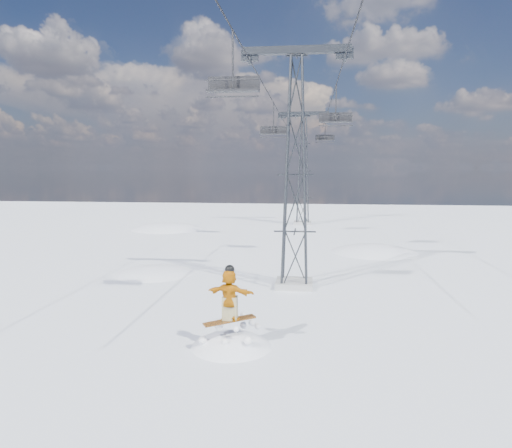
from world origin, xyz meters
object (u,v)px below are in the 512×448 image
at_px(lift_tower_far, 303,171).
at_px(snowboarder_jump, 232,393).
at_px(lift_chair_near, 233,85).
at_px(lift_tower_near, 295,175).

height_order(lift_tower_far, snowboarder_jump, lift_tower_far).
xyz_separation_m(snowboarder_jump, lift_chair_near, (-0.41, 3.12, 10.53)).
bearing_deg(lift_tower_far, snowboarder_jump, -93.12).
relative_size(snowboarder_jump, lift_chair_near, 2.76).
distance_m(snowboarder_jump, lift_chair_near, 10.99).
bearing_deg(snowboarder_jump, lift_tower_near, 77.13).
xyz_separation_m(lift_tower_far, snowboarder_jump, (-1.79, -32.85, -7.10)).
relative_size(lift_tower_far, lift_chair_near, 4.68).
distance_m(lift_tower_near, lift_tower_far, 25.00).
relative_size(lift_tower_near, lift_tower_far, 1.00).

